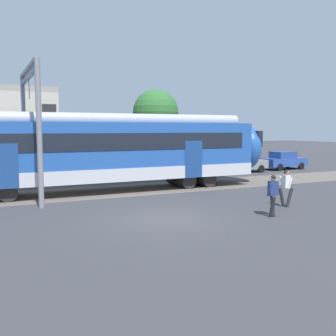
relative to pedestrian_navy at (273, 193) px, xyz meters
The scene contains 7 objects.
ground_plane 4.33m from the pedestrian_navy, 159.07° to the left, with size 160.00×160.00×0.00m, color #38383D.
pedestrian_navy is the anchor object (origin of this frame).
pedestrian_white 2.28m from the pedestrian_navy, 35.34° to the left, with size 0.61×0.61×1.67m.
parked_car_grey 16.11m from the pedestrian_navy, 58.01° to the left, with size 4.06×1.88×1.54m.
parked_car_blue 19.33m from the pedestrian_navy, 46.85° to the left, with size 4.09×1.93×1.54m.
catenary_gantry 12.47m from the pedestrian_navy, 131.86° to the left, with size 0.24×6.64×6.53m.
street_tree_right 19.84m from the pedestrian_navy, 79.96° to the left, with size 3.93×3.93×6.86m.
Camera 1 is at (-6.39, -13.52, 3.45)m, focal length 42.00 mm.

